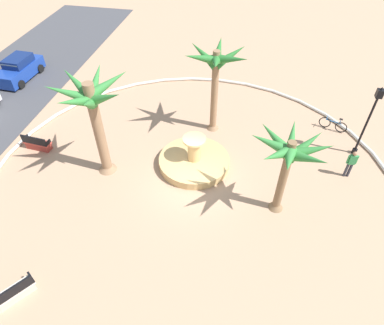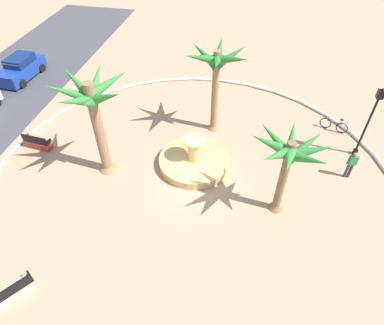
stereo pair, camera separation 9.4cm
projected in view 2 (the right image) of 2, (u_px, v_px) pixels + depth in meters
The scene contains 12 objects.
ground_plane at pixel (191, 181), 17.77m from camera, with size 80.00×80.00×0.00m, color tan.
plaza_curb at pixel (191, 180), 17.70m from camera, with size 21.49×21.49×0.20m, color silver.
fountain at pixel (194, 161), 18.51m from camera, with size 3.90×3.90×1.86m.
palm_tree_near_fountain at pixel (289, 156), 14.07m from camera, with size 3.52×3.57×4.43m.
palm_tree_by_curb at pixel (217, 68), 18.32m from camera, with size 3.76×3.62×5.37m.
palm_tree_mid_plaza at pixel (93, 107), 15.69m from camera, with size 3.91×3.88×5.58m.
bench_east at pixel (38, 143), 19.50m from camera, with size 0.66×1.64×1.00m.
bench_west at pixel (14, 292), 12.98m from camera, with size 1.58×1.35×1.00m.
lamppost at pixel (370, 118), 17.63m from camera, with size 0.32×0.32×4.33m.
bicycle_red_frame at pixel (334, 125), 20.72m from camera, with size 0.70×1.63×0.94m.
person_cyclist_helmet at pixel (351, 164), 17.36m from camera, with size 0.23×0.53×1.70m.
parked_car_third at pixel (21, 69), 25.20m from camera, with size 4.08×2.08×1.67m.
Camera 2 is at (-12.00, -2.48, 12.90)m, focal length 31.39 mm.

